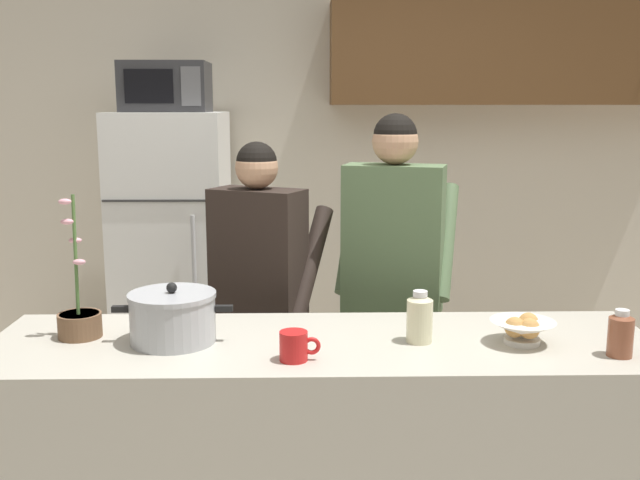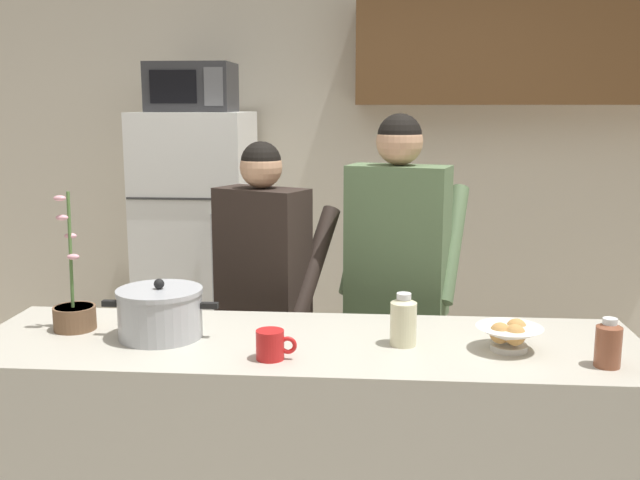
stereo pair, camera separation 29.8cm
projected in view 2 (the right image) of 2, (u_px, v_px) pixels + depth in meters
The scene contains 12 objects.
back_wall_unit at pixel (379, 149), 4.59m from camera, with size 6.00×0.48×2.60m.
kitchen_island at pixel (308, 464), 2.58m from camera, with size 2.30×0.68×0.92m, color #BCB7A8.
refrigerator at pixel (198, 253), 4.39m from camera, with size 0.64×0.68×1.68m.
microwave at pixel (192, 87), 4.19m from camera, with size 0.48×0.37×0.28m.
person_near_pot at pixel (264, 277), 3.21m from camera, with size 0.59×0.55×1.57m.
person_by_sink at pixel (398, 260), 3.14m from camera, with size 0.59×0.52×1.68m.
cooking_pot at pixel (160, 313), 2.51m from camera, with size 0.41×0.30×0.21m.
coffee_mug at pixel (271, 345), 2.30m from camera, with size 0.13×0.09×0.10m.
bread_bowl at pixel (509, 336), 2.38m from camera, with size 0.22×0.22×0.10m.
bottle_near_edge at pixel (403, 320), 2.43m from camera, with size 0.09×0.09×0.18m.
bottle_mid_counter at pixel (608, 343), 2.23m from camera, with size 0.08×0.08×0.16m.
potted_orchid at pixel (74, 311), 2.61m from camera, with size 0.15×0.15×0.50m.
Camera 2 is at (0.24, -2.38, 1.72)m, focal length 40.72 mm.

